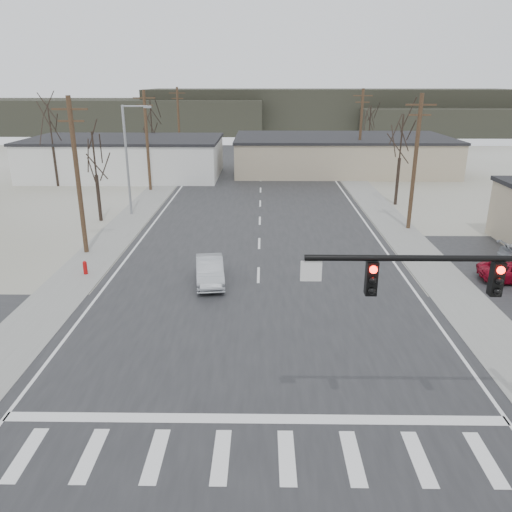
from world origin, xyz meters
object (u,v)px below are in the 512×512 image
at_px(sedan_crossing, 210,270).
at_px(car_far_a, 300,170).
at_px(fire_hydrant, 85,268).
at_px(car_far_b, 210,154).

xyz_separation_m(sedan_crossing, car_far_a, (7.34, 33.17, -0.02)).
bearing_deg(car_far_a, sedan_crossing, 75.17).
height_order(fire_hydrant, car_far_a, car_far_a).
height_order(fire_hydrant, car_far_b, car_far_b).
relative_size(sedan_crossing, car_far_b, 1.15).
bearing_deg(car_far_a, car_far_b, -52.64).
relative_size(car_far_a, car_far_b, 1.27).
bearing_deg(sedan_crossing, car_far_b, 88.13).
bearing_deg(fire_hydrant, sedan_crossing, -8.58).
bearing_deg(sedan_crossing, car_far_a, 69.94).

